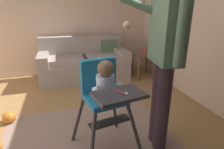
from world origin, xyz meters
name	(u,v)px	position (x,y,z in m)	size (l,w,h in m)	color
ground	(65,143)	(0.00, 0.00, -0.05)	(5.76, 6.47, 0.10)	#9D7344
wall_far	(54,16)	(0.00, 2.46, 1.26)	(4.96, 0.06, 2.52)	beige
wall_right	(215,20)	(2.11, 0.30, 1.26)	(0.06, 5.47, 2.52)	beige
couch	(84,63)	(0.52, 1.95, 0.33)	(1.77, 0.86, 0.86)	#9D9288
high_chair	(105,90)	(0.41, -0.26, 0.68)	(0.70, 0.80, 0.98)	#343236
adult_standing	(164,56)	(0.97, -0.34, 0.99)	(0.51, 0.54, 1.74)	#32242F
toy_ball_second	(9,117)	(-0.67, 0.54, 0.08)	(0.17, 0.17, 0.17)	orange
side_table	(143,60)	(1.73, 1.64, 0.38)	(0.40, 0.40, 0.52)	brown
sippy_cup	(144,51)	(1.74, 1.64, 0.57)	(0.07, 0.07, 0.10)	#D13D33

